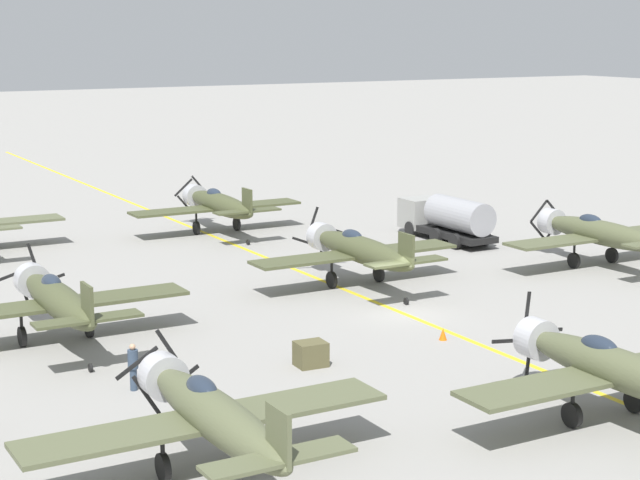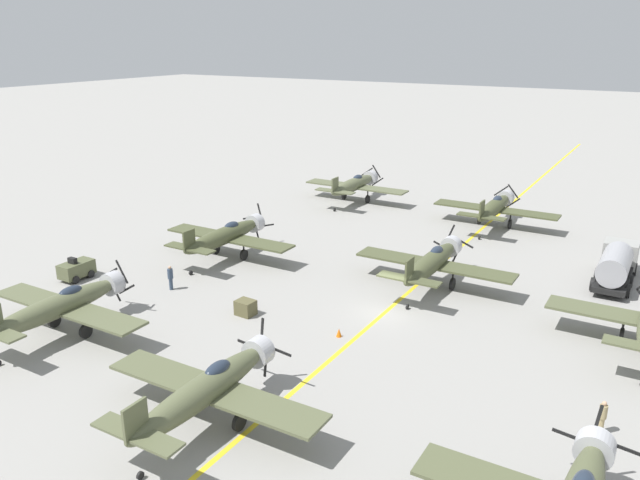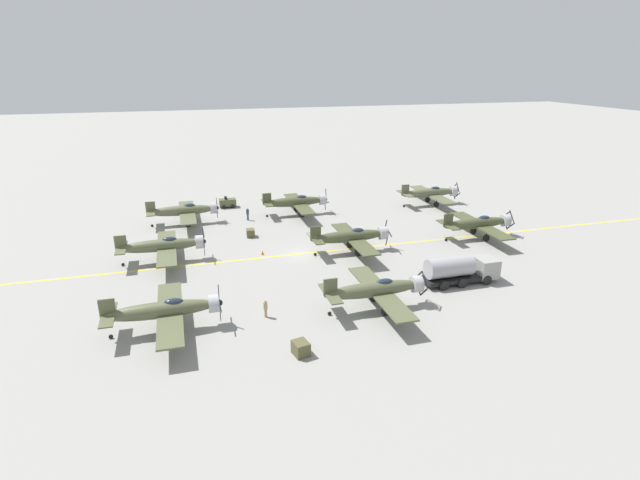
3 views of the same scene
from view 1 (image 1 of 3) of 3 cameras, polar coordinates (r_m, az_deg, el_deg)
name	(u,v)px [view 1 (image 1 of 3)]	position (r m, az deg, el deg)	size (l,w,h in m)	color
ground_plane	(399,312)	(52.77, 4.26, -3.85)	(400.00, 400.00, 0.00)	gray
taxiway_stripe	(399,312)	(52.76, 4.26, -3.84)	(0.30, 160.00, 0.01)	yellow
airplane_near_left	(212,414)	(33.51, -5.80, -9.21)	(12.00, 9.98, 3.65)	#595E40
airplane_far_center	(218,204)	(72.69, -5.44, 1.92)	(12.00, 9.98, 3.65)	#474C2D
airplane_mid_center	(359,250)	(57.43, 2.10, -0.52)	(12.00, 9.98, 3.71)	#4A4F31
airplane_mid_right	(599,233)	(64.25, 14.64, 0.38)	(12.00, 9.98, 3.65)	#555A3B
airplane_mid_left	(57,300)	(48.29, -13.87, -3.10)	(12.00, 9.98, 3.75)	#4A4F31
airplane_near_center	(613,368)	(38.98, 15.37, -6.61)	(12.00, 9.98, 3.80)	#585D3E
fuel_tanker	(447,218)	(70.41, 6.78, 1.18)	(2.68, 8.00, 2.98)	black
ground_crew_walking	(133,365)	(41.83, -9.94, -6.58)	(0.40, 0.40, 1.86)	#334256
supply_crate_mid_lane	(311,354)	(44.24, -0.49, -6.10)	(1.23, 1.03, 1.03)	brown
traffic_cone	(443,334)	(48.22, 6.58, -5.00)	(0.36, 0.36, 0.55)	orange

